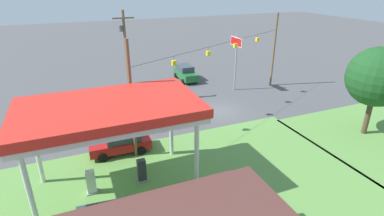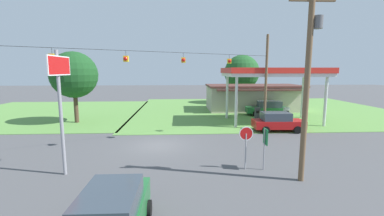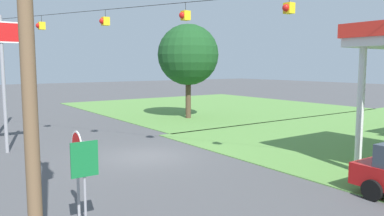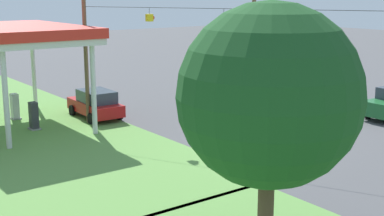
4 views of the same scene
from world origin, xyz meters
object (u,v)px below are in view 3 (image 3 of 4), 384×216
stop_sign_roadside (77,155)px  stop_sign_overhead (2,55)px  utility_pole_main (26,3)px  tree_west_verge (188,55)px  route_sign (85,168)px

stop_sign_roadside → stop_sign_overhead: (-9.97, -0.23, 2.98)m
utility_pole_main → tree_west_verge: size_ratio=1.27×
stop_sign_roadside → stop_sign_overhead: stop_sign_overhead is taller
route_sign → tree_west_verge: 21.60m
route_sign → utility_pole_main: utility_pole_main is taller
route_sign → tree_west_verge: tree_west_verge is taller
stop_sign_overhead → route_sign: (11.02, 0.07, -3.09)m
stop_sign_roadside → route_sign: bearing=171.3°
stop_sign_roadside → route_sign: 1.07m
route_sign → tree_west_verge: size_ratio=0.31×
stop_sign_overhead → utility_pole_main: (12.50, -1.44, 0.63)m
stop_sign_roadside → stop_sign_overhead: size_ratio=0.37×
route_sign → utility_pole_main: bearing=-45.6°
stop_sign_overhead → tree_west_verge: (-4.90, 14.26, 0.35)m
stop_sign_roadside → tree_west_verge: size_ratio=0.33×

